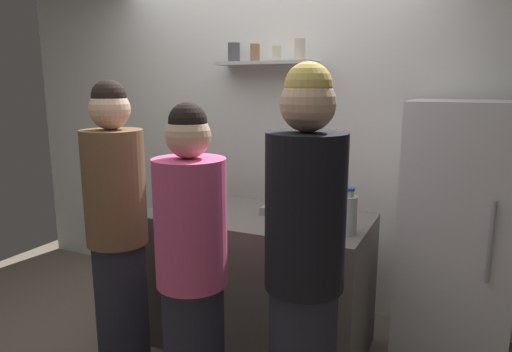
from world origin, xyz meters
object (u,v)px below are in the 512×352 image
(water_bottle_plastic, at_px, (349,214))
(person_pink_top, at_px, (192,276))
(refrigerator, at_px, (456,235))
(person_blonde, at_px, (304,275))
(utensil_holder, at_px, (199,194))
(wine_bottle_green_glass, at_px, (177,185))
(baking_pan, at_px, (291,210))
(person_brown_jacket, at_px, (118,235))
(wine_bottle_pale_glass, at_px, (172,197))
(wine_bottle_dark_glass, at_px, (190,182))

(water_bottle_plastic, bearing_deg, person_pink_top, -130.37)
(refrigerator, distance_m, person_blonde, 1.27)
(utensil_holder, xyz_separation_m, wine_bottle_green_glass, (-0.17, -0.01, 0.05))
(baking_pan, height_order, person_pink_top, person_pink_top)
(baking_pan, bearing_deg, person_pink_top, -99.49)
(baking_pan, bearing_deg, wine_bottle_green_glass, -178.27)
(utensil_holder, relative_size, person_brown_jacket, 0.12)
(baking_pan, distance_m, wine_bottle_green_glass, 0.86)
(utensil_holder, height_order, person_blonde, person_blonde)
(person_brown_jacket, height_order, person_pink_top, person_brown_jacket)
(baking_pan, height_order, wine_bottle_pale_glass, wine_bottle_pale_glass)
(wine_bottle_dark_glass, xyz_separation_m, wine_bottle_pale_glass, (0.15, -0.44, 0.01))
(utensil_holder, bearing_deg, water_bottle_plastic, -11.72)
(baking_pan, distance_m, wine_bottle_dark_glass, 0.82)
(person_pink_top, bearing_deg, wine_bottle_pale_glass, 128.94)
(water_bottle_plastic, bearing_deg, person_brown_jacket, -157.65)
(wine_bottle_dark_glass, xyz_separation_m, person_brown_jacket, (0.04, -0.81, -0.14))
(baking_pan, relative_size, wine_bottle_dark_glass, 1.10)
(utensil_holder, bearing_deg, wine_bottle_dark_glass, 145.57)
(utensil_holder, xyz_separation_m, person_blonde, (1.08, -0.88, -0.05))
(wine_bottle_pale_glass, distance_m, person_brown_jacket, 0.42)
(refrigerator, height_order, wine_bottle_green_glass, refrigerator)
(utensil_holder, height_order, person_pink_top, person_pink_top)
(wine_bottle_green_glass, relative_size, person_pink_top, 0.19)
(wine_bottle_pale_glass, relative_size, person_blonde, 0.18)
(refrigerator, bearing_deg, person_brown_jacket, -150.67)
(utensil_holder, distance_m, person_pink_top, 1.06)
(refrigerator, xyz_separation_m, utensil_holder, (-1.65, -0.26, 0.15))
(utensil_holder, distance_m, wine_bottle_dark_glass, 0.17)
(person_pink_top, xyz_separation_m, person_blonde, (0.55, 0.03, 0.10))
(water_bottle_plastic, height_order, person_brown_jacket, person_brown_jacket)
(wine_bottle_green_glass, distance_m, wine_bottle_pale_glass, 0.39)
(wine_bottle_dark_glass, height_order, wine_bottle_pale_glass, wine_bottle_pale_glass)
(person_blonde, bearing_deg, person_pink_top, 72.82)
(person_pink_top, bearing_deg, baking_pan, 77.53)
(wine_bottle_green_glass, height_order, wine_bottle_pale_glass, wine_bottle_pale_glass)
(wine_bottle_green_glass, xyz_separation_m, person_blonde, (1.25, -0.87, -0.10))
(wine_bottle_dark_glass, distance_m, water_bottle_plastic, 1.28)
(baking_pan, distance_m, person_brown_jacket, 1.07)
(wine_bottle_dark_glass, height_order, water_bottle_plastic, wine_bottle_dark_glass)
(baking_pan, bearing_deg, water_bottle_plastic, -29.56)
(refrigerator, xyz_separation_m, person_pink_top, (-1.12, -1.17, -0.01))
(person_pink_top, height_order, person_blonde, person_blonde)
(wine_bottle_dark_glass, xyz_separation_m, person_blonde, (1.21, -0.97, -0.10))
(wine_bottle_pale_glass, bearing_deg, water_bottle_plastic, 6.16)
(baking_pan, bearing_deg, refrigerator, 14.15)
(wine_bottle_pale_glass, bearing_deg, wine_bottle_dark_glass, 109.34)
(wine_bottle_green_glass, bearing_deg, person_pink_top, -51.97)
(utensil_holder, relative_size, wine_bottle_green_glass, 0.69)
(wine_bottle_pale_glass, distance_m, person_blonde, 1.19)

